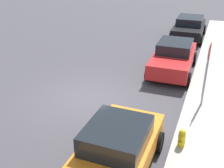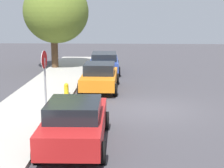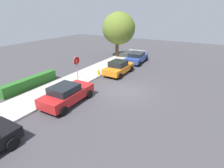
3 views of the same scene
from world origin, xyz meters
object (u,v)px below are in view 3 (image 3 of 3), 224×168
at_px(parked_car_red, 67,94).
at_px(street_tree_near_corner, 119,29).
at_px(parked_car_orange, 119,67).
at_px(parked_car_blue, 137,57).
at_px(stop_sign, 77,66).
at_px(fire_hydrant, 98,73).

height_order(parked_car_red, street_tree_near_corner, street_tree_near_corner).
xyz_separation_m(parked_car_orange, parked_car_blue, (5.25, 0.08, -0.00)).
height_order(parked_car_orange, parked_car_blue, parked_car_orange).
relative_size(stop_sign, parked_car_red, 0.62).
distance_m(parked_car_orange, parked_car_blue, 5.25).
distance_m(stop_sign, parked_car_red, 3.78).
xyz_separation_m(stop_sign, fire_hydrant, (2.86, -0.34, -1.46)).
bearing_deg(parked_car_blue, parked_car_red, 179.56).
bearing_deg(fire_hydrant, parked_car_orange, -42.25).
distance_m(stop_sign, street_tree_near_corner, 11.54).
height_order(stop_sign, fire_hydrant, stop_sign).
height_order(parked_car_red, fire_hydrant, parked_car_red).
bearing_deg(parked_car_red, fire_hydrant, 12.43).
height_order(stop_sign, street_tree_near_corner, street_tree_near_corner).
xyz_separation_m(parked_car_red, parked_car_orange, (7.74, -0.18, -0.02)).
distance_m(parked_car_blue, fire_hydrant, 7.08).
bearing_deg(stop_sign, street_tree_near_corner, 8.73).
bearing_deg(stop_sign, fire_hydrant, -6.86).
relative_size(street_tree_near_corner, fire_hydrant, 8.87).
bearing_deg(street_tree_near_corner, fire_hydrant, -166.08).
height_order(stop_sign, parked_car_red, stop_sign).
bearing_deg(stop_sign, parked_car_orange, -22.36).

